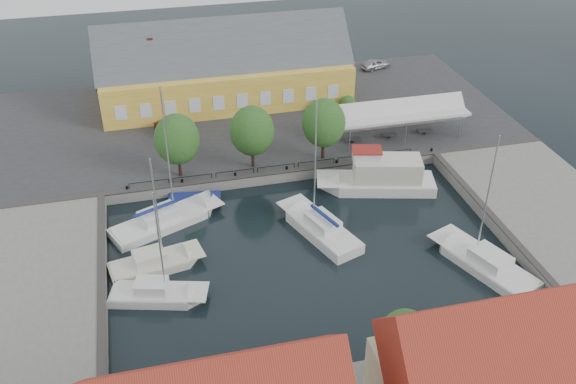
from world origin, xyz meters
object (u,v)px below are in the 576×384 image
object	(u,v)px
car_silver	(375,64)
car_red	(173,130)
warehouse	(220,72)
center_sailboat	(320,230)
east_boat_c	(484,265)
west_boat_a	(165,222)
launch_nw	(193,201)
tent_canopy	(400,113)
west_boat_b	(154,265)
west_boat_c	(157,296)
trawler	(381,179)

from	to	relation	value
car_silver	car_red	distance (m)	30.11
warehouse	center_sailboat	distance (m)	27.70
east_boat_c	west_boat_a	bearing A→B (deg)	153.66
east_boat_c	launch_nw	bearing A→B (deg)	144.94
west_boat_a	tent_canopy	bearing A→B (deg)	19.27
car_silver	east_boat_c	world-z (taller)	east_boat_c
car_silver	launch_nw	distance (m)	36.03
tent_canopy	car_silver	world-z (taller)	tent_canopy
car_silver	west_boat_a	bearing A→B (deg)	116.13
car_silver	launch_nw	xyz separation A→B (m)	(-26.57, -24.28, -1.58)
car_silver	west_boat_b	bearing A→B (deg)	120.41
west_boat_a	west_boat_b	xyz separation A→B (m)	(-1.25, -5.75, -0.01)
tent_canopy	launch_nw	bearing A→B (deg)	-165.41
tent_canopy	east_boat_c	bearing A→B (deg)	-92.77
west_boat_b	launch_nw	xyz separation A→B (m)	(4.10, 8.73, -0.17)
tent_canopy	west_boat_a	distance (m)	26.81
car_red	east_boat_c	bearing A→B (deg)	-81.18
warehouse	launch_nw	distance (m)	20.90
west_boat_a	launch_nw	distance (m)	4.13
tent_canopy	west_boat_a	bearing A→B (deg)	-160.73
warehouse	west_boat_c	size ratio (longest dim) A/B	2.85
west_boat_b	warehouse	bearing A→B (deg)	71.04
car_silver	launch_nw	size ratio (longest dim) A/B	0.79
center_sailboat	west_boat_b	size ratio (longest dim) A/B	1.22
warehouse	center_sailboat	xyz separation A→B (m)	(4.24, -27.07, -4.06)
west_boat_a	west_boat_c	xyz separation A→B (m)	(-1.34, -9.45, -0.01)
trawler	warehouse	bearing A→B (deg)	118.62
trawler	west_boat_b	size ratio (longest dim) A/B	1.11
center_sailboat	west_boat_b	distance (m)	14.05
east_boat_c	launch_nw	size ratio (longest dim) A/B	2.38
car_red	east_boat_c	xyz separation A→B (m)	(21.90, -26.32, -1.52)
car_silver	west_boat_a	world-z (taller)	west_boat_a
car_silver	west_boat_a	distance (m)	40.13
center_sailboat	launch_nw	distance (m)	12.37
trawler	east_boat_c	bearing A→B (deg)	-73.57
warehouse	tent_canopy	size ratio (longest dim) A/B	2.04
center_sailboat	trawler	xyz separation A→B (m)	(7.51, 5.54, 0.65)
west_boat_a	west_boat_c	bearing A→B (deg)	-98.04
car_red	tent_canopy	bearing A→B (deg)	-44.72
west_boat_c	center_sailboat	bearing A→B (deg)	19.58
east_boat_c	west_boat_c	distance (m)	25.55
trawler	west_boat_b	xyz separation A→B (m)	(-21.50, -6.85, -0.76)
warehouse	trawler	xyz separation A→B (m)	(11.75, -21.53, -3.41)
west_boat_a	launch_nw	bearing A→B (deg)	46.33
warehouse	east_boat_c	distance (m)	38.15
west_boat_a	trawler	bearing A→B (deg)	3.10
car_silver	center_sailboat	bearing A→B (deg)	135.56
car_silver	car_red	bearing A→B (deg)	98.62
trawler	west_boat_a	size ratio (longest dim) A/B	0.87
center_sailboat	east_boat_c	distance (m)	13.60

